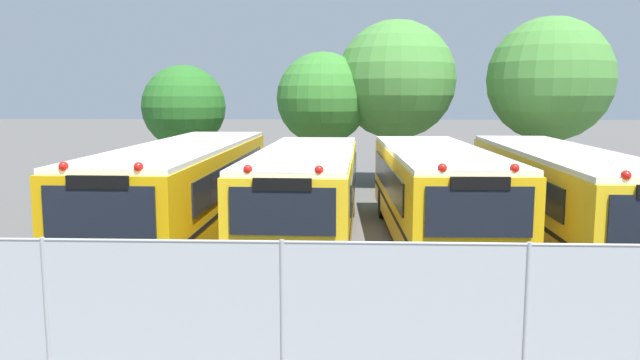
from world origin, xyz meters
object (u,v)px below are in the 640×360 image
school_bus_3 (560,191)px  tree_2 (398,78)px  school_bus_0 (186,186)px  school_bus_2 (435,190)px  school_bus_1 (306,189)px  tree_3 (553,81)px  tree_1 (321,99)px  tree_0 (185,107)px

school_bus_3 → tree_2: (-3.50, 10.07, 3.19)m
school_bus_0 → school_bus_2: size_ratio=1.17×
school_bus_0 → school_bus_3: (10.01, -0.09, -0.05)m
school_bus_0 → tree_2: tree_2 is taller
school_bus_0 → school_bus_1: size_ratio=1.16×
school_bus_0 → tree_3: 15.32m
school_bus_1 → school_bus_0: bearing=1.1°
tree_1 → school_bus_2: bearing=-70.7°
school_bus_3 → tree_0: 16.09m
tree_2 → tree_1: bearing=-172.9°
school_bus_0 → school_bus_1: (3.29, -0.03, -0.07)m
tree_2 → tree_0: bearing=-178.9°
school_bus_3 → school_bus_1: bearing=0.4°
school_bus_1 → tree_3: (9.14, 8.48, 3.05)m
tree_0 → tree_3: size_ratio=0.74×
school_bus_2 → tree_2: bearing=-90.3°
school_bus_1 → tree_3: 12.84m
tree_1 → tree_2: 3.35m
school_bus_2 → tree_2: tree_2 is taller
tree_0 → school_bus_0: bearing=-75.6°
school_bus_0 → school_bus_3: bearing=-179.5°
school_bus_2 → school_bus_3: size_ratio=0.86×
school_bus_0 → school_bus_2: (6.72, -0.19, -0.04)m
tree_0 → tree_3: tree_3 is taller
school_bus_1 → school_bus_3: size_ratio=0.87×
school_bus_3 → tree_2: bearing=-69.9°
school_bus_2 → tree_2: (-0.21, 10.18, 3.17)m
school_bus_2 → tree_3: (5.72, 8.64, 3.02)m
school_bus_1 → tree_1: tree_1 is taller
school_bus_1 → school_bus_2: size_ratio=1.01×
school_bus_2 → tree_3: tree_3 is taller
tree_3 → tree_1: bearing=172.9°
tree_1 → tree_2: bearing=7.1°
school_bus_2 → tree_1: tree_1 is taller
school_bus_0 → tree_1: size_ratio=2.07×
school_bus_1 → tree_0: tree_0 is taller
school_bus_0 → tree_3: size_ratio=1.69×
school_bus_3 → tree_1: 12.01m
school_bus_0 → school_bus_1: school_bus_0 is taller
tree_1 → tree_3: (9.14, -1.14, 0.69)m
school_bus_2 → tree_3: bearing=-124.9°
school_bus_0 → school_bus_2: bearing=179.4°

